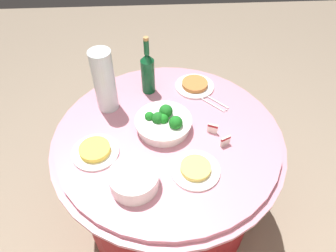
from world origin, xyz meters
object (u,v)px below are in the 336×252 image
at_px(plate_stack, 134,179).
at_px(label_placard_front, 213,128).
at_px(food_plate_noodles, 195,169).
at_px(food_plate_fried_egg, 95,151).
at_px(wine_bottle, 148,72).
at_px(decorative_fruit_vase, 105,85).
at_px(serving_tongs, 215,104).
at_px(broccoli_bowl, 164,122).
at_px(label_placard_mid, 226,141).
at_px(food_plate_peanuts, 195,85).

relative_size(plate_stack, label_placard_front, 3.82).
distance_m(food_plate_noodles, food_plate_fried_egg, 0.47).
xyz_separation_m(plate_stack, wine_bottle, (-0.07, -0.62, 0.09)).
distance_m(wine_bottle, decorative_fruit_vase, 0.25).
bearing_deg(serving_tongs, decorative_fruit_vase, -1.56).
bearing_deg(food_plate_noodles, label_placard_front, -115.95).
distance_m(plate_stack, food_plate_fried_egg, 0.26).
relative_size(decorative_fruit_vase, serving_tongs, 2.33).
relative_size(plate_stack, food_plate_noodles, 0.95).
bearing_deg(plate_stack, serving_tongs, -131.18).
distance_m(broccoli_bowl, label_placard_mid, 0.31).
height_order(plate_stack, label_placard_mid, plate_stack).
height_order(food_plate_noodles, food_plate_fried_egg, food_plate_fried_egg).
distance_m(broccoli_bowl, label_placard_front, 0.24).
xyz_separation_m(decorative_fruit_vase, label_placard_mid, (-0.57, 0.31, -0.12)).
height_order(plate_stack, food_plate_peanuts, plate_stack).
bearing_deg(food_plate_fried_egg, label_placard_front, -170.15).
bearing_deg(label_placard_mid, food_plate_noodles, 41.97).
bearing_deg(broccoli_bowl, wine_bottle, -76.88).
height_order(food_plate_fried_egg, food_plate_peanuts, food_plate_fried_egg).
bearing_deg(decorative_fruit_vase, label_placard_mid, 151.90).
xyz_separation_m(decorative_fruit_vase, food_plate_noodles, (-0.41, 0.45, -0.14)).
bearing_deg(plate_stack, broccoli_bowl, -113.25).
xyz_separation_m(serving_tongs, food_plate_fried_egg, (0.61, 0.30, 0.01)).
bearing_deg(broccoli_bowl, label_placard_mid, 156.21).
height_order(serving_tongs, food_plate_noodles, food_plate_noodles).
xyz_separation_m(broccoli_bowl, label_placard_front, (-0.24, 0.04, -0.01)).
relative_size(plate_stack, label_placard_mid, 3.82).
bearing_deg(label_placard_mid, serving_tongs, -90.39).
bearing_deg(wine_bottle, plate_stack, 83.70).
bearing_deg(serving_tongs, food_plate_peanuts, -57.82).
relative_size(wine_bottle, label_placard_mid, 6.11).
bearing_deg(serving_tongs, food_plate_fried_egg, 26.35).
relative_size(plate_stack, decorative_fruit_vase, 0.62).
bearing_deg(food_plate_peanuts, food_plate_noodles, 83.67).
relative_size(serving_tongs, label_placard_mid, 2.66).
bearing_deg(serving_tongs, food_plate_noodles, 69.68).
height_order(plate_stack, wine_bottle, wine_bottle).
distance_m(wine_bottle, food_plate_noodles, 0.61).
relative_size(broccoli_bowl, food_plate_noodles, 1.27).
height_order(food_plate_peanuts, label_placard_front, label_placard_front).
xyz_separation_m(wine_bottle, serving_tongs, (-0.36, 0.14, -0.12)).
bearing_deg(serving_tongs, label_placard_front, 76.37).
bearing_deg(plate_stack, label_placard_front, -143.16).
xyz_separation_m(food_plate_noodles, food_plate_peanuts, (-0.06, -0.58, 0.00)).
xyz_separation_m(broccoli_bowl, wine_bottle, (0.07, -0.30, 0.09)).
bearing_deg(decorative_fruit_vase, serving_tongs, 178.44).
xyz_separation_m(broccoli_bowl, plate_stack, (0.14, 0.32, -0.00)).
relative_size(food_plate_peanuts, label_placard_mid, 4.00).
bearing_deg(wine_bottle, label_placard_mid, 129.80).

